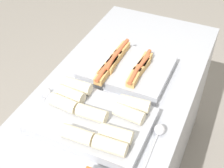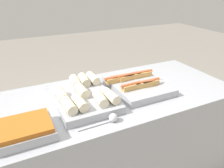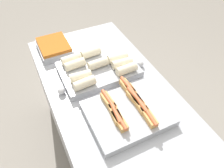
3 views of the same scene
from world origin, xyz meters
The scene contains 6 objects.
counter centered at (0.00, 0.00, 0.44)m, with size 1.68×0.77×0.89m.
tray_hotdogs centered at (0.15, 0.00, 0.92)m, with size 0.41×0.46×0.10m.
tray_wraps centered at (-0.26, -0.01, 0.93)m, with size 0.36×0.52×0.11m.
tray_side_front centered at (-0.64, -0.21, 0.93)m, with size 0.29×0.23×0.07m.
serving_spoon_near centered at (-0.20, -0.29, 0.91)m, with size 0.24×0.05×0.05m.
serving_spoon_far centered at (-0.20, 0.29, 0.91)m, with size 0.23×0.05×0.05m.
Camera 2 is at (-0.64, -1.21, 1.61)m, focal length 35.00 mm.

